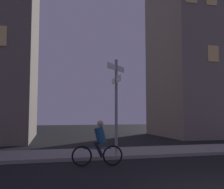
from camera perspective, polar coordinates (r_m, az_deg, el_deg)
sidewalk_kerb at (r=12.18m, az=6.64°, el=-12.82°), size 40.00×2.69×0.14m
signpost at (r=10.64m, az=0.97°, el=-0.79°), size 1.00×1.46×4.04m
cyclist at (r=9.12m, az=-3.02°, el=-11.34°), size 1.82×0.36×1.61m
building_right_block at (r=23.81m, az=20.24°, el=7.83°), size 8.27×7.11×13.65m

